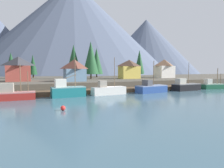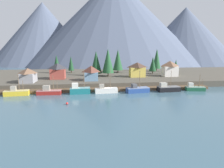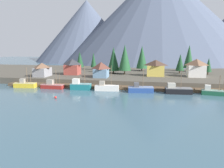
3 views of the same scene
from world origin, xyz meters
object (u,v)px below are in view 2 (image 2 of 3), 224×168
Objects in this scene: house_grey at (28,75)px; conifer_far_left at (71,63)px; house_red at (58,71)px; house_blue at (91,73)px; conifer_mid_left at (57,63)px; fishing_boat_red at (49,92)px; conifer_centre at (153,64)px; fishing_boat_black at (168,88)px; house_yellow at (137,69)px; fishing_boat_white at (106,90)px; fishing_boat_green at (195,88)px; conifer_mid_right at (118,60)px; channel_buoy at (67,103)px; fishing_boat_blue at (137,89)px; fishing_boat_yellow at (16,92)px; conifer_near_right at (176,66)px; conifer_near_left at (157,59)px; conifer_back_left at (96,62)px; conifer_back_right at (108,61)px; house_white at (170,68)px; fishing_boat_teal at (79,90)px.

house_grey is 32.50m from conifer_far_left.
house_red is 15.92m from house_blue.
fishing_boat_red is at bearing -85.24° from conifer_mid_left.
house_grey is 62.05m from conifer_centre.
fishing_boat_red is 0.92× the size of conifer_centre.
fishing_boat_black is 0.93× the size of conifer_centre.
conifer_far_left is (-32.59, 19.91, 1.77)m from house_yellow.
fishing_boat_white is at bearing -69.03° from conifer_far_left.
fishing_boat_green is 0.56× the size of conifer_mid_right.
conifer_far_left is at bearing 93.51° from channel_buoy.
fishing_boat_red is 15.36m from channel_buoy.
fishing_boat_green is at bearing -6.32° from fishing_boat_blue.
conifer_far_left is at bearing 85.80° from fishing_boat_red.
fishing_boat_blue is (42.21, -0.54, 0.02)m from fishing_boat_yellow.
conifer_near_left is at bearing 118.16° from conifer_near_right.
conifer_mid_right is 18.40× the size of channel_buoy.
conifer_back_left is (17.39, 7.78, 3.15)m from house_red.
house_blue is at bearing -126.14° from conifer_back_right.
fishing_boat_blue is 32.14m from conifer_back_left.
house_blue is 25.13m from house_grey.
conifer_centre is at bearing 114.67° from house_white.
fishing_boat_black is 24.66m from house_white.
conifer_far_left reaches higher than house_white.
fishing_boat_white is 0.65× the size of conifer_back_right.
fishing_boat_teal is 0.63× the size of conifer_near_left.
fishing_boat_blue is at bearing -16.61° from house_grey.
conifer_near_right is 0.83× the size of conifer_centre.
fishing_boat_blue is at bearing 0.60° from fishing_boat_red.
house_blue is 0.64× the size of conifer_mid_left.
conifer_back_right reaches higher than fishing_boat_yellow.
conifer_far_left is (-10.69, 27.56, 2.11)m from house_blue.
fishing_boat_teal is at bearing -108.57° from house_blue.
conifer_mid_left is (-3.36, 40.35, 7.04)m from fishing_boat_red.
conifer_mid_right is 1.05× the size of conifer_back_left.
house_grey reaches higher than fishing_boat_yellow.
house_yellow is 0.76× the size of conifer_mid_left.
fishing_boat_black is at bearing -25.72° from house_blue.
conifer_mid_right reaches higher than conifer_back_left.
house_red is at bearing 36.42° from house_grey.
fishing_boat_black is 22.77m from house_yellow.
fishing_boat_red is at bearing -138.57° from house_blue.
fishing_boat_teal is at bearing 175.77° from fishing_boat_white.
conifer_back_right is 1.49× the size of conifer_centre.
conifer_back_left is at bearing -31.96° from conifer_mid_left.
fishing_boat_blue is at bearing -63.70° from conifer_back_left.
fishing_boat_teal is at bearing -136.25° from conifer_near_left.
conifer_mid_right reaches higher than house_red.
fishing_boat_green is 27.73m from house_yellow.
channel_buoy is (10.96, -53.68, -7.73)m from conifer_mid_left.
conifer_near_left reaches higher than conifer_mid_right.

